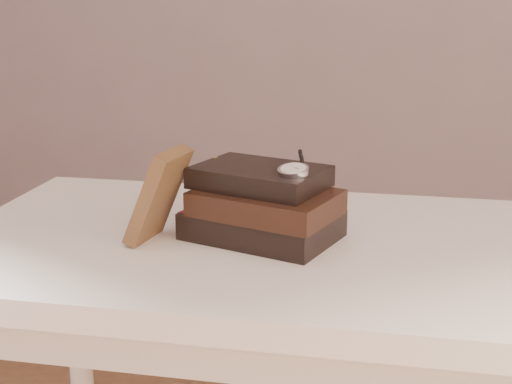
# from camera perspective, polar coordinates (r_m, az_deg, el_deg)

# --- Properties ---
(table) EXTENTS (1.00, 0.60, 0.75)m
(table) POSITION_cam_1_polar(r_m,az_deg,el_deg) (1.20, 0.40, -7.74)
(table) COLOR white
(table) RESTS_ON ground
(book_stack) EXTENTS (0.26, 0.22, 0.11)m
(book_stack) POSITION_cam_1_polar(r_m,az_deg,el_deg) (1.15, 0.54, -1.08)
(book_stack) COLOR black
(book_stack) RESTS_ON table
(journal) EXTENTS (0.10, 0.11, 0.15)m
(journal) POSITION_cam_1_polar(r_m,az_deg,el_deg) (1.14, -7.63, -0.28)
(journal) COLOR #482F1C
(journal) RESTS_ON table
(pocket_watch) EXTENTS (0.06, 0.15, 0.02)m
(pocket_watch) POSITION_cam_1_polar(r_m,az_deg,el_deg) (1.10, 3.00, 1.81)
(pocket_watch) COLOR silver
(pocket_watch) RESTS_ON book_stack
(eyeglasses) EXTENTS (0.12, 0.13, 0.05)m
(eyeglasses) POSITION_cam_1_polar(r_m,az_deg,el_deg) (1.25, -0.98, 0.84)
(eyeglasses) COLOR silver
(eyeglasses) RESTS_ON book_stack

